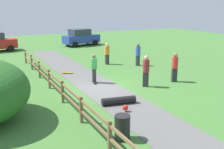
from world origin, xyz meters
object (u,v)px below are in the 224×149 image
Objects in this scene: parked_car_blue at (81,37)px; skater_riding at (94,67)px; trash_bin at (122,127)px; bystander_red at (175,66)px; skateboard_loose at (67,73)px; bystander_blue at (138,54)px; bystander_orange at (107,53)px; bystander_maroon at (146,69)px; skater_fallen at (119,101)px.

skater_riding is at bearing -107.60° from parked_car_blue.
bystander_red reaches higher than trash_bin.
skateboard_loose is 0.46× the size of bystander_blue.
skater_riding is at bearing -74.38° from skateboard_loose.
skater_riding is 1.04× the size of bystander_orange.
skateboard_loose is 5.96m from bystander_maroon.
parked_car_blue is (4.76, 15.01, -0.04)m from skater_riding.
bystander_red is 16.99m from parked_car_blue.
skater_riding is at bearing -124.33° from bystander_orange.
bystander_orange is at bearing 142.27° from bystander_blue.
bystander_orange is at bearing 66.63° from trash_bin.
bystander_maroon reaches higher than skater_riding.
bystander_red reaches higher than bystander_blue.
parked_car_blue is at bearing 82.03° from bystander_maroon.
bystander_maroon reaches higher than skater_fallen.
trash_bin is 12.46m from bystander_orange.
parked_car_blue is (5.18, 19.02, 0.76)m from skater_fallen.
bystander_red is (2.16, 0.08, -0.02)m from bystander_maroon.
skater_riding is 1.02× the size of bystander_blue.
bystander_orange is 6.58m from bystander_red.
skater_riding reaches higher than bystander_blue.
bystander_blue is at bearing -89.05° from parked_car_blue.
skater_fallen is at bearing 63.51° from trash_bin.
bystander_orange is 10.73m from parked_car_blue.
bystander_red is at bearing 22.27° from skater_fallen.
parked_car_blue reaches higher than trash_bin.
bystander_orange is at bearing -99.31° from parked_car_blue.
skater_riding is 4.10m from skater_fallen.
bystander_orange is at bearing 21.80° from skateboard_loose.
skateboard_loose is 0.18× the size of parked_car_blue.
trash_bin is 0.51× the size of skater_riding.
bystander_red is (4.96, 2.03, 0.80)m from skater_fallen.
bystander_maroon is 1.07× the size of bystander_blue.
bystander_maroon is 17.24m from parked_car_blue.
parked_car_blue is at bearing 72.40° from skater_riding.
parked_car_blue reaches higher than bystander_maroon.
trash_bin is 8.19m from bystander_red.
bystander_maroon is 2.17m from bystander_red.
skateboard_loose is at bearing -179.65° from bystander_blue.
bystander_maroon is (2.37, -2.06, 0.03)m from skater_riding.
skateboard_loose is 0.44× the size of bystander_red.
bystander_blue reaches higher than trash_bin.
skater_riding is 0.95× the size of bystander_maroon.
skater_fallen is 2.13× the size of skateboard_loose.
bystander_blue reaches higher than bystander_orange.
bystander_blue is (6.87, 9.93, 0.50)m from trash_bin.
skater_riding is 4.95m from bystander_red.
trash_bin is 0.53× the size of skater_fallen.
bystander_blue is (4.96, 2.93, -0.05)m from skater_riding.
parked_car_blue is (5.57, 12.12, 0.87)m from skateboard_loose.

